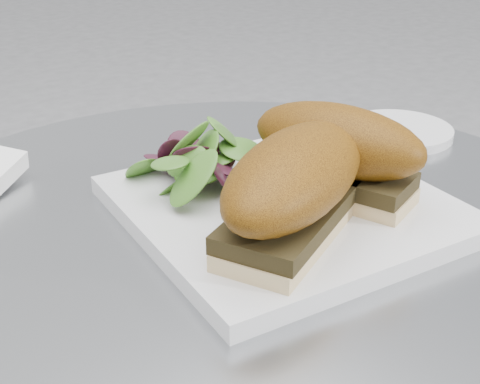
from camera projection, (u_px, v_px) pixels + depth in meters
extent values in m
cylinder|color=#A4A6AB|center=(242.00, 249.00, 0.55)|extent=(0.70, 0.70, 0.02)
cube|color=silver|center=(284.00, 207.00, 0.58)|extent=(0.29, 0.29, 0.02)
cube|color=beige|center=(293.00, 226.00, 0.52)|extent=(0.17, 0.12, 0.01)
cube|color=black|center=(294.00, 211.00, 0.51)|extent=(0.17, 0.12, 0.01)
ellipsoid|color=brown|center=(295.00, 174.00, 0.50)|extent=(0.20, 0.15, 0.06)
cube|color=beige|center=(334.00, 188.00, 0.58)|extent=(0.09, 0.14, 0.01)
cube|color=black|center=(335.00, 174.00, 0.57)|extent=(0.10, 0.14, 0.01)
ellipsoid|color=brown|center=(338.00, 140.00, 0.56)|extent=(0.12, 0.17, 0.06)
cylinder|color=silver|center=(398.00, 131.00, 0.75)|extent=(0.12, 0.12, 0.01)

